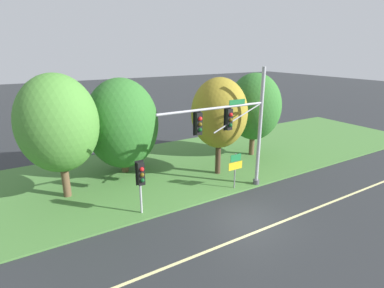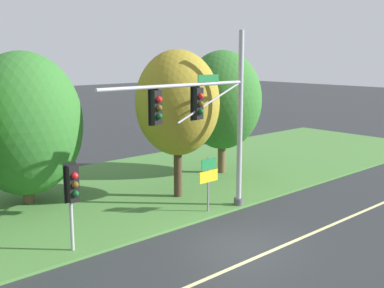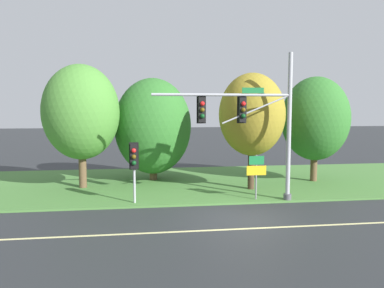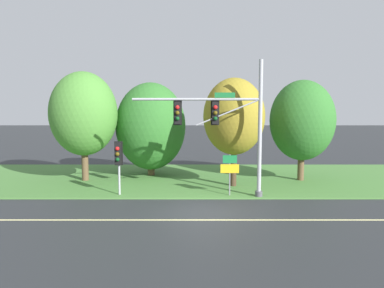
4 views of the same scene
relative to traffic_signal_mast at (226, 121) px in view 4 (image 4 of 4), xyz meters
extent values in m
plane|color=#282B2D|center=(-1.26, -2.78, -4.25)|extent=(160.00, 160.00, 0.00)
cube|color=beige|center=(-1.26, -3.98, -4.25)|extent=(36.00, 0.16, 0.01)
cube|color=#477A38|center=(-1.26, 5.47, -4.20)|extent=(48.00, 11.50, 0.10)
cylinder|color=#9EA0A5|center=(1.87, 0.00, -0.43)|extent=(0.22, 0.22, 7.45)
cylinder|color=#4C4C51|center=(1.87, 0.00, -4.00)|extent=(0.40, 0.40, 0.30)
cylinder|color=#9EA0A5|center=(-1.59, 0.00, 1.18)|extent=(6.92, 0.14, 0.14)
cylinder|color=#9EA0A5|center=(0.14, 0.00, 0.48)|extent=(3.49, 0.08, 1.47)
cube|color=black|center=(-0.57, 0.00, 0.45)|extent=(0.34, 0.28, 1.22)
cube|color=black|center=(-0.57, 0.16, 0.45)|extent=(0.46, 0.04, 1.34)
sphere|color=red|center=(-0.57, -0.17, 0.75)|extent=(0.22, 0.22, 0.22)
sphere|color=#51420C|center=(-0.57, -0.17, 0.45)|extent=(0.22, 0.22, 0.22)
sphere|color=#0C4219|center=(-0.57, -0.17, 0.15)|extent=(0.22, 0.22, 0.22)
cube|color=black|center=(-2.61, 0.00, 0.45)|extent=(0.34, 0.28, 1.22)
cube|color=black|center=(-2.61, 0.16, 0.45)|extent=(0.46, 0.04, 1.34)
sphere|color=red|center=(-2.61, -0.17, 0.75)|extent=(0.22, 0.22, 0.22)
sphere|color=#51420C|center=(-2.61, -0.17, 0.45)|extent=(0.22, 0.22, 0.22)
sphere|color=#0C4219|center=(-2.61, -0.17, 0.15)|extent=(0.22, 0.22, 0.22)
cube|color=#196B33|center=(-0.06, -0.05, 1.40)|extent=(1.10, 0.04, 0.28)
cylinder|color=#9EA0A5|center=(-5.92, 0.42, -2.70)|extent=(0.12, 0.12, 2.91)
cube|color=black|center=(-5.92, 0.22, -1.80)|extent=(0.34, 0.28, 1.22)
cube|color=black|center=(-5.92, 0.38, -1.80)|extent=(0.46, 0.04, 1.34)
sphere|color=red|center=(-5.92, 0.04, -1.50)|extent=(0.22, 0.22, 0.22)
sphere|color=#51420C|center=(-5.92, 0.04, -1.80)|extent=(0.22, 0.22, 0.22)
sphere|color=#0C4219|center=(-5.92, 0.04, -2.10)|extent=(0.22, 0.22, 0.22)
cylinder|color=slate|center=(0.27, 0.28, -3.00)|extent=(0.08, 0.08, 2.31)
cube|color=#197238|center=(0.27, 0.25, -2.12)|extent=(0.79, 0.03, 0.45)
cube|color=gold|center=(0.27, 0.25, -2.64)|extent=(1.03, 0.03, 0.49)
cylinder|color=brown|center=(-9.01, 4.53, -2.53)|extent=(0.44, 0.44, 3.24)
ellipsoid|color=#478433|center=(-9.01, 4.53, 0.31)|extent=(4.44, 4.44, 5.55)
cylinder|color=brown|center=(-4.78, 6.44, -3.07)|extent=(0.50, 0.50, 2.16)
ellipsoid|color=#2D6B28|center=(-4.78, 6.44, -0.63)|extent=(4.98, 4.98, 6.22)
cylinder|color=#423021|center=(0.76, 2.77, -2.51)|extent=(0.38, 0.38, 3.29)
ellipsoid|color=olive|center=(0.76, 2.77, 0.18)|extent=(3.79, 3.79, 4.74)
cylinder|color=brown|center=(5.50, 4.59, -2.73)|extent=(0.43, 0.43, 2.85)
ellipsoid|color=#2D6B28|center=(5.50, 4.59, -0.13)|extent=(4.27, 4.27, 5.34)
camera|label=1|loc=(-10.87, -13.21, 4.26)|focal=28.00mm
camera|label=2|loc=(-13.19, -13.55, 2.36)|focal=45.00mm
camera|label=3|loc=(-5.59, -18.04, 0.51)|focal=35.00mm
camera|label=4|loc=(-1.83, -20.27, 0.84)|focal=35.00mm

